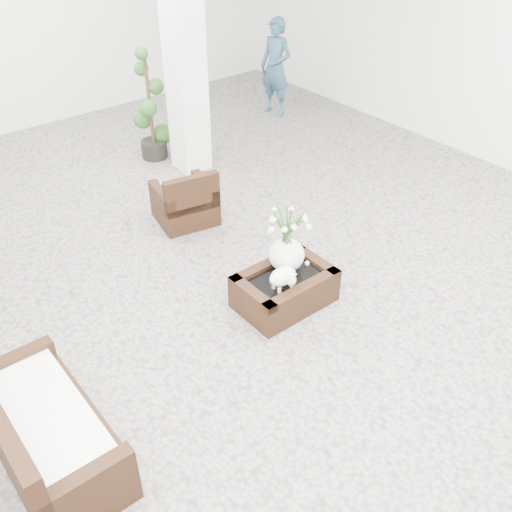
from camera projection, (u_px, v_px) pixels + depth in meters
ground at (250, 304)px, 5.63m from camera, size 11.00×11.00×0.00m
column at (183, 35)px, 7.01m from camera, size 0.40×0.40×3.50m
coffee_table at (285, 290)px, 5.55m from camera, size 0.90×0.60×0.31m
sheep_figurine at (283, 278)px, 5.27m from camera, size 0.28×0.23×0.21m
planter_narcissus at (287, 233)px, 5.34m from camera, size 0.44×0.44×0.80m
tealight at (307, 263)px, 5.62m from camera, size 0.04×0.04×0.03m
armchair at (184, 194)px, 6.68m from camera, size 0.74×0.72×0.68m
loveseat at (46, 422)px, 4.02m from camera, size 0.67×1.38×0.74m
topiary at (150, 105)px, 7.82m from camera, size 0.40×0.40×1.51m
shopper at (276, 67)px, 9.17m from camera, size 0.48×0.62×1.50m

